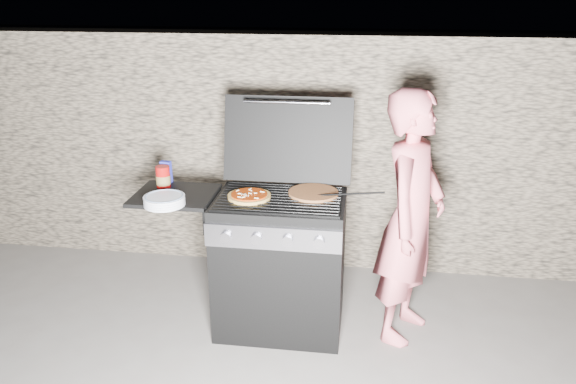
# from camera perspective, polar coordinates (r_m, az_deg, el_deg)

# --- Properties ---
(ground) EXTENTS (50.00, 50.00, 0.00)m
(ground) POSITION_cam_1_polar(r_m,az_deg,el_deg) (3.86, -0.75, -13.27)
(ground) COLOR #605955
(stone_wall) EXTENTS (8.00, 0.35, 1.80)m
(stone_wall) POSITION_cam_1_polar(r_m,az_deg,el_deg) (4.43, 1.25, 4.19)
(stone_wall) COLOR gray
(stone_wall) RESTS_ON ground
(gas_grill) EXTENTS (1.34, 0.79, 0.91)m
(gas_grill) POSITION_cam_1_polar(r_m,az_deg,el_deg) (3.67, -4.68, -7.01)
(gas_grill) COLOR black
(gas_grill) RESTS_ON ground
(pizza_topped) EXTENTS (0.32, 0.32, 0.03)m
(pizza_topped) POSITION_cam_1_polar(r_m,az_deg,el_deg) (3.44, -3.96, -0.35)
(pizza_topped) COLOR #D6994E
(pizza_topped) RESTS_ON gas_grill
(pizza_plain) EXTENTS (0.36, 0.36, 0.02)m
(pizza_plain) POSITION_cam_1_polar(r_m,az_deg,el_deg) (3.49, 2.60, -0.08)
(pizza_plain) COLOR #AD6C3A
(pizza_plain) RESTS_ON gas_grill
(sauce_jar) EXTENTS (0.10, 0.10, 0.14)m
(sauce_jar) POSITION_cam_1_polar(r_m,az_deg,el_deg) (3.71, -12.58, 1.54)
(sauce_jar) COLOR #A90E0C
(sauce_jar) RESTS_ON gas_grill
(blue_carton) EXTENTS (0.07, 0.05, 0.15)m
(blue_carton) POSITION_cam_1_polar(r_m,az_deg,el_deg) (3.78, -12.27, 2.00)
(blue_carton) COLOR #252AAB
(blue_carton) RESTS_ON gas_grill
(plate_stack) EXTENTS (0.26, 0.26, 0.06)m
(plate_stack) POSITION_cam_1_polar(r_m,az_deg,el_deg) (3.42, -12.45, -0.85)
(plate_stack) COLOR silver
(plate_stack) RESTS_ON gas_grill
(person) EXTENTS (0.57, 0.68, 1.59)m
(person) POSITION_cam_1_polar(r_m,az_deg,el_deg) (3.51, 12.39, -2.66)
(person) COLOR #E66A76
(person) RESTS_ON ground
(tongs) EXTENTS (0.43, 0.10, 0.09)m
(tongs) POSITION_cam_1_polar(r_m,az_deg,el_deg) (3.39, 6.15, -0.22)
(tongs) COLOR black
(tongs) RESTS_ON gas_grill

